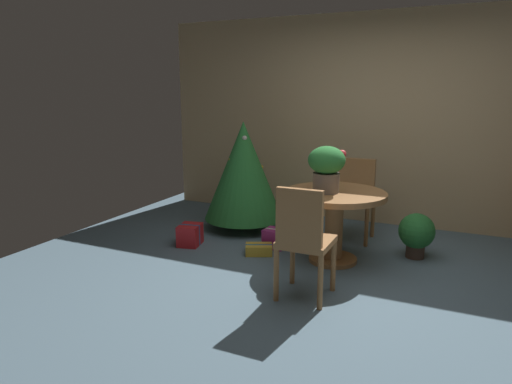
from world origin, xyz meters
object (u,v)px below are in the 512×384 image
at_px(wooden_chair_near, 303,237).
at_px(potted_plant, 416,233).
at_px(flower_vase, 327,166).
at_px(holiday_tree, 244,171).
at_px(round_dining_table, 335,210).
at_px(wooden_chair_far, 354,193).
at_px(gift_box_gold, 259,249).
at_px(gift_box_purple, 275,238).
at_px(gift_box_red, 190,235).

xyz_separation_m(wooden_chair_near, potted_plant, (0.74, 1.39, -0.27)).
distance_m(flower_vase, holiday_tree, 1.43).
bearing_deg(round_dining_table, wooden_chair_near, -90.00).
distance_m(wooden_chair_far, gift_box_gold, 1.31).
bearing_deg(wooden_chair_near, holiday_tree, 129.68).
bearing_deg(gift_box_purple, wooden_chair_near, -57.75).
relative_size(holiday_tree, potted_plant, 2.85).
relative_size(flower_vase, gift_box_red, 1.44).
distance_m(round_dining_table, wooden_chair_far, 0.84).
distance_m(wooden_chair_far, gift_box_purple, 1.06).
relative_size(flower_vase, wooden_chair_near, 0.47).
xyz_separation_m(gift_box_gold, potted_plant, (1.49, 0.58, 0.21)).
bearing_deg(wooden_chair_far, gift_box_purple, -134.23).
relative_size(round_dining_table, gift_box_purple, 4.11).
height_order(wooden_chair_near, holiday_tree, holiday_tree).
bearing_deg(holiday_tree, gift_box_red, -108.16).
height_order(wooden_chair_near, gift_box_purple, wooden_chair_near).
distance_m(wooden_chair_near, gift_box_red, 1.79).
bearing_deg(holiday_tree, gift_box_gold, -54.23).
bearing_deg(gift_box_red, wooden_chair_near, -25.84).
bearing_deg(gift_box_gold, holiday_tree, 125.77).
distance_m(gift_box_gold, gift_box_purple, 0.28).
distance_m(flower_vase, wooden_chair_far, 1.01).
distance_m(flower_vase, gift_box_purple, 1.08).
height_order(wooden_chair_near, gift_box_gold, wooden_chair_near).
bearing_deg(holiday_tree, gift_box_purple, -38.27).
bearing_deg(holiday_tree, wooden_chair_far, 9.14).
height_order(round_dining_table, wooden_chair_far, wooden_chair_far).
relative_size(round_dining_table, wooden_chair_near, 1.04).
xyz_separation_m(wooden_chair_far, holiday_tree, (-1.30, -0.21, 0.20)).
height_order(wooden_chair_far, gift_box_red, wooden_chair_far).
xyz_separation_m(flower_vase, gift_box_red, (-1.49, -0.12, -0.86)).
height_order(flower_vase, potted_plant, flower_vase).
height_order(holiday_tree, gift_box_purple, holiday_tree).
height_order(gift_box_gold, gift_box_purple, gift_box_purple).
distance_m(wooden_chair_far, gift_box_red, 1.91).
relative_size(gift_box_gold, gift_box_purple, 1.36).
relative_size(flower_vase, potted_plant, 0.97).
bearing_deg(flower_vase, round_dining_table, 40.85).
height_order(round_dining_table, flower_vase, flower_vase).
bearing_deg(round_dining_table, gift_box_red, -173.37).
xyz_separation_m(round_dining_table, gift_box_gold, (-0.75, -0.13, -0.48)).
bearing_deg(wooden_chair_near, gift_box_purple, 122.25).
bearing_deg(flower_vase, potted_plant, 32.44).
bearing_deg(potted_plant, gift_box_gold, -158.66).
distance_m(holiday_tree, gift_box_purple, 1.00).
bearing_deg(round_dining_table, gift_box_gold, -170.09).
xyz_separation_m(wooden_chair_far, gift_box_gold, (-0.75, -0.97, -0.47)).
distance_m(wooden_chair_near, gift_box_gold, 1.20).
distance_m(wooden_chair_near, holiday_tree, 2.04).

